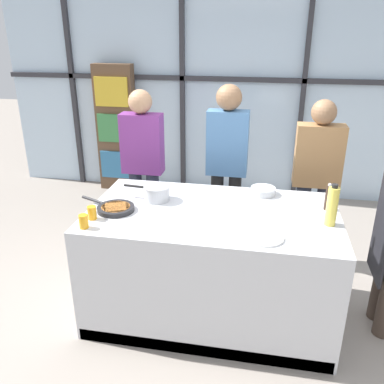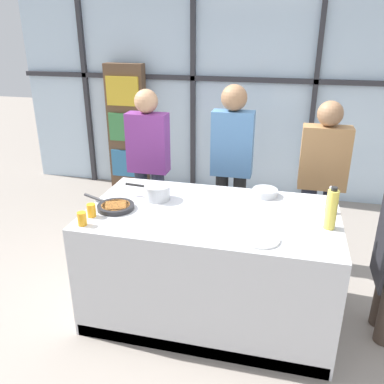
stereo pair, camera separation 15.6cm
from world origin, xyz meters
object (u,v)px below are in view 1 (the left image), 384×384
Objects in this scene: saucepan at (157,193)px; juice_glass_near at (84,221)px; oil_bottle at (332,206)px; pepper_grinder at (328,198)px; spectator_center_left at (227,160)px; spectator_far_left at (143,160)px; frying_pan at (115,208)px; white_plate at (264,237)px; juice_glass_far at (92,213)px; mixing_bowl at (263,191)px; spectator_center_right at (316,174)px.

juice_glass_near is (-0.36, -0.55, -0.01)m from saucepan.
pepper_grinder is (0.01, 0.26, -0.04)m from oil_bottle.
spectator_center_left is at bearing 59.35° from juice_glass_near.
pepper_grinder is (1.67, -0.78, 0.06)m from spectator_far_left.
frying_pan is 0.36m from saucepan.
juice_glass_far reaches higher than white_plate.
spectator_far_left reaches higher than juice_glass_far.
oil_bottle is at bearing -8.59° from saucepan.
oil_bottle is at bearing 1.90° from frying_pan.
spectator_center_left is 0.96m from saucepan.
saucepan is at bearing 44.03° from frying_pan.
saucepan is 3.94× the size of juice_glass_far.
juice_glass_far reaches higher than mixing_bowl.
juice_glass_far is at bearing 90.00° from juice_glass_near.
juice_glass_near is (-1.18, -0.82, 0.02)m from mixing_bowl.
white_plate is at bearing 106.29° from spectator_center_left.
juice_glass_near is (-1.21, -0.08, 0.04)m from white_plate.
white_plate is (1.22, -1.32, -0.03)m from spectator_far_left.
spectator_center_left is 1.50m from juice_glass_far.
saucepan is at bearing 61.15° from spectator_center_left.
juice_glass_near is (-1.66, -1.40, 0.05)m from spectator_center_right.
spectator_center_left is 1.62m from juice_glass_near.
spectator_far_left is 6.40× the size of white_plate.
pepper_grinder reaches higher than frying_pan.
juice_glass_near is 0.14m from juice_glass_far.
spectator_far_left is at bearing -0.00° from spectator_center_right.
juice_glass_far is at bearing -172.53° from oil_bottle.
oil_bottle is 1.69m from juice_glass_near.
spectator_center_left is 0.84m from spectator_center_right.
oil_bottle reaches higher than frying_pan.
spectator_center_right reaches higher than mixing_bowl.
pepper_grinder is at bearing 87.77° from oil_bottle.
frying_pan is 1.55m from oil_bottle.
mixing_bowl is 2.09× the size of juice_glass_near.
saucepan reaches higher than mixing_bowl.
juice_glass_near is at bearing 59.35° from spectator_center_left.
frying_pan is at bearing 168.29° from white_plate.
saucepan is 0.98m from white_plate.
frying_pan is 2.23× the size of pepper_grinder.
spectator_center_right reaches higher than white_plate.
oil_bottle is at bearing -92.23° from pepper_grinder.
pepper_grinder reaches higher than mixing_bowl.
spectator_center_left is 1.31m from frying_pan.
white_plate is 0.54m from oil_bottle.
juice_glass_far is (-0.36, -0.41, -0.01)m from saucepan.
mixing_bowl is at bearing 154.39° from spectator_far_left.
spectator_center_right is 0.74m from mixing_bowl.
spectator_center_right reaches higher than saucepan.
spectator_far_left is 1.67m from spectator_center_right.
spectator_far_left reaches higher than spectator_center_right.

